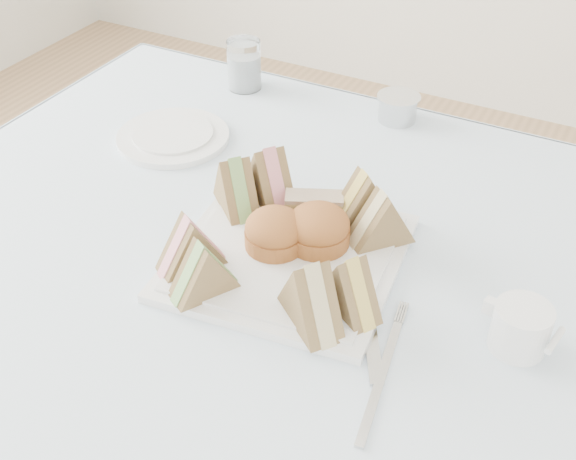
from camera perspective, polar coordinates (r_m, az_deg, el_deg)
The scene contains 20 objects.
table at distance 1.22m, azimuth -4.26°, elevation -15.88°, with size 0.90×0.90×0.74m, color brown.
tablecloth at distance 0.95m, azimuth -5.29°, elevation -2.42°, with size 1.02×1.02×0.01m, color silver.
serving_plate at distance 0.94m, azimuth 0.00°, elevation -2.13°, with size 0.28×0.28×0.01m, color white.
sandwich_fl_a at distance 0.90m, azimuth -7.74°, elevation -0.99°, with size 0.09×0.04×0.08m, color brown, non-canonical shape.
sandwich_fl_b at distance 0.86m, azimuth -6.72°, elevation -2.99°, with size 0.08×0.04×0.07m, color brown, non-canonical shape.
sandwich_fr_a at distance 0.83m, azimuth 4.94°, elevation -4.25°, with size 0.08×0.04×0.08m, color brown, non-canonical shape.
sandwich_fr_b at distance 0.81m, azimuth 1.82°, elevation -4.98°, with size 0.10×0.04×0.08m, color brown, non-canonical shape.
sandwich_bl_a at distance 0.99m, azimuth -4.16°, elevation 3.70°, with size 0.09×0.04×0.08m, color brown, non-canonical shape.
sandwich_bl_b at distance 1.00m, azimuth -1.47°, elevation 4.43°, with size 0.10×0.04×0.08m, color brown, non-canonical shape.
sandwich_br_a at distance 0.94m, azimuth 7.41°, elevation 1.01°, with size 0.09×0.04×0.08m, color brown, non-canonical shape.
sandwich_br_b at distance 0.97m, azimuth 5.95°, elevation 2.65°, with size 0.09×0.04×0.08m, color brown, non-canonical shape.
scone_left at distance 0.93m, azimuth -1.05°, elevation -0.10°, with size 0.08×0.08×0.05m, color brown.
scone_right at distance 0.93m, azimuth 2.41°, elevation 0.15°, with size 0.08×0.08×0.06m, color brown.
pastry_slice at distance 0.98m, azimuth 2.08°, elevation 1.89°, with size 0.08×0.03×0.04m, color tan.
side_plate at distance 1.20m, azimuth -9.07°, elevation 7.27°, with size 0.18×0.18×0.01m, color white.
water_glass at distance 1.34m, azimuth -3.49°, elevation 12.91°, with size 0.06×0.06×0.09m, color white.
tea_strainer at distance 1.25m, azimuth 8.67°, elevation 9.43°, with size 0.07×0.07×0.04m, color #BABABA.
knife at distance 0.86m, azimuth 6.39°, elevation -7.06°, with size 0.02×0.20×0.00m, color #BABABA.
fork at distance 0.80m, azimuth 7.30°, elevation -11.68°, with size 0.01×0.18×0.00m, color #BABABA.
creamer_jug at distance 0.85m, azimuth 17.90°, elevation -7.38°, with size 0.07×0.07×0.06m, color white.
Camera 1 is at (0.41, -0.60, 1.35)m, focal length 45.00 mm.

